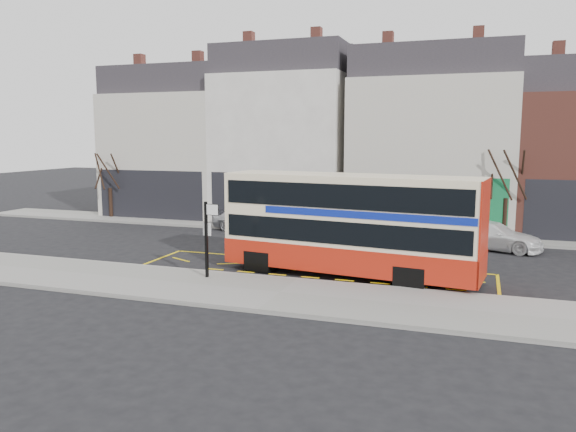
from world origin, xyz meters
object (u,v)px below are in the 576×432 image
at_px(double_decker_bus, 350,224).
at_px(street_tree_left, 109,162).
at_px(street_tree_right, 508,161).
at_px(car_silver, 249,218).
at_px(car_white, 492,236).
at_px(car_grey, 369,227).
at_px(bus_stop_post, 208,232).

bearing_deg(double_decker_bus, street_tree_left, 158.55).
xyz_separation_m(street_tree_left, street_tree_right, (23.94, 0.10, 0.37)).
relative_size(car_silver, street_tree_right, 0.71).
height_order(double_decker_bus, car_white, double_decker_bus).
height_order(double_decker_bus, street_tree_left, street_tree_left).
relative_size(car_silver, street_tree_left, 0.78).
bearing_deg(street_tree_right, car_white, -103.16).
relative_size(car_silver, car_grey, 1.15).
xyz_separation_m(car_grey, street_tree_right, (6.66, 1.78, 3.47)).
bearing_deg(car_silver, double_decker_bus, -128.25).
bearing_deg(car_white, street_tree_right, 2.39).
bearing_deg(bus_stop_post, street_tree_left, 141.47).
xyz_separation_m(bus_stop_post, car_silver, (-2.88, 10.73, -1.13)).
distance_m(bus_stop_post, car_silver, 11.17).
distance_m(car_grey, street_tree_left, 17.64).
bearing_deg(car_white, car_grey, 97.28).
bearing_deg(bus_stop_post, car_grey, 73.27).
bearing_deg(car_silver, car_grey, -82.45).
bearing_deg(car_silver, street_tree_right, -74.20).
xyz_separation_m(double_decker_bus, car_silver, (-7.70, 8.35, -1.33)).
bearing_deg(car_white, car_silver, 100.86).
relative_size(car_grey, street_tree_right, 0.62).
height_order(car_grey, street_tree_left, street_tree_left).
bearing_deg(car_grey, street_tree_left, 78.71).
height_order(car_silver, street_tree_right, street_tree_right).
relative_size(street_tree_left, street_tree_right, 0.91).
distance_m(street_tree_left, street_tree_right, 23.94).
xyz_separation_m(bus_stop_post, street_tree_right, (10.67, 12.32, 2.23)).
distance_m(bus_stop_post, car_grey, 11.35).
height_order(bus_stop_post, street_tree_right, street_tree_right).
bearing_deg(car_grey, bus_stop_post, 153.42).
distance_m(double_decker_bus, street_tree_left, 20.65).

